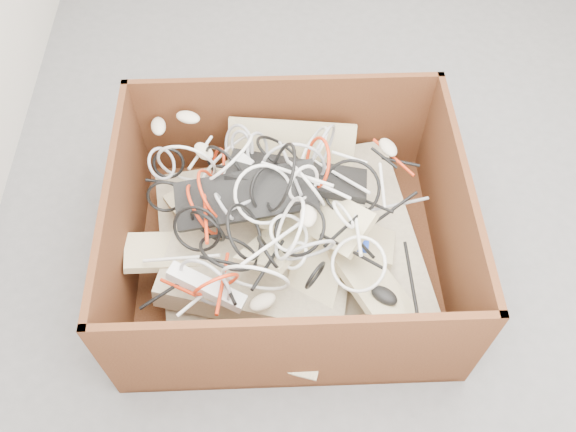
{
  "coord_description": "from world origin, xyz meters",
  "views": [
    {
      "loc": [
        -0.32,
        -1.46,
        2.08
      ],
      "look_at": [
        -0.27,
        -0.23,
        0.3
      ],
      "focal_mm": 37.34,
      "sensor_mm": 36.0,
      "label": 1
    }
  ],
  "objects_px": {
    "power_strip_left": "(221,190)",
    "vga_plug": "(362,246)",
    "power_strip_right": "(207,287)",
    "cardboard_box": "(284,245)"
  },
  "relations": [
    {
      "from": "cardboard_box",
      "to": "power_strip_right",
      "type": "relative_size",
      "value": 4.52
    },
    {
      "from": "cardboard_box",
      "to": "power_strip_right",
      "type": "bearing_deg",
      "value": -132.08
    },
    {
      "from": "power_strip_right",
      "to": "vga_plug",
      "type": "relative_size",
      "value": 6.0
    },
    {
      "from": "cardboard_box",
      "to": "power_strip_right",
      "type": "xyz_separation_m",
      "value": [
        -0.26,
        -0.29,
        0.22
      ]
    },
    {
      "from": "power_strip_right",
      "to": "vga_plug",
      "type": "bearing_deg",
      "value": 41.23
    },
    {
      "from": "power_strip_left",
      "to": "power_strip_right",
      "type": "bearing_deg",
      "value": -142.23
    },
    {
      "from": "vga_plug",
      "to": "power_strip_right",
      "type": "bearing_deg",
      "value": -156.64
    },
    {
      "from": "power_strip_left",
      "to": "power_strip_right",
      "type": "xyz_separation_m",
      "value": [
        -0.04,
        -0.38,
        -0.02
      ]
    },
    {
      "from": "power_strip_left",
      "to": "vga_plug",
      "type": "distance_m",
      "value": 0.54
    },
    {
      "from": "power_strip_right",
      "to": "cardboard_box",
      "type": "bearing_deg",
      "value": 73.39
    }
  ]
}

